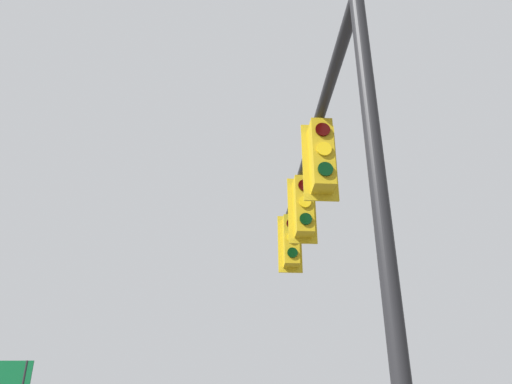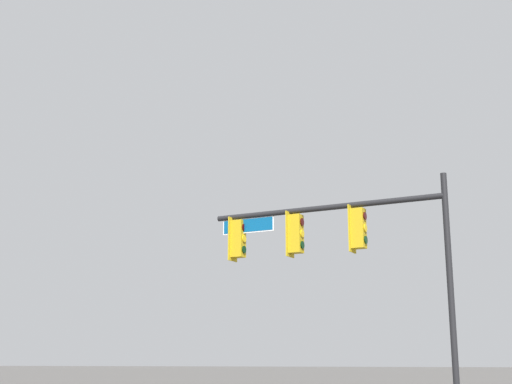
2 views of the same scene
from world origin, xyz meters
name	(u,v)px [view 2 (image 2 of 2)]	position (x,y,z in m)	size (l,w,h in m)	color
signal_pole_near	(326,239)	(-3.31, -8.81, 4.81)	(6.86, 0.99, 6.29)	black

